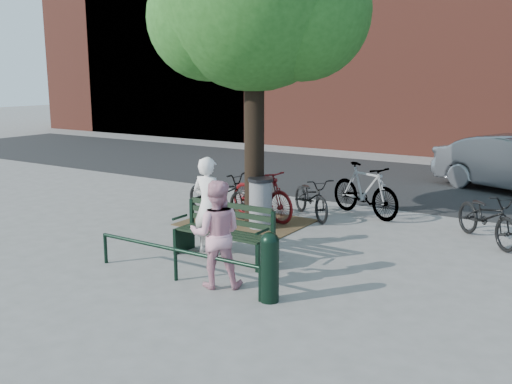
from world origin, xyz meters
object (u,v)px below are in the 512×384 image
Objects in this scene: person_left at (208,206)px; person_right at (216,234)px; park_bench at (226,230)px; bollard at (270,265)px; bicycle_c at (311,197)px; litter_bin at (261,203)px.

person_right is (1.06, -1.20, -0.06)m from person_left.
person_left is (-0.41, 0.07, 0.36)m from park_bench.
park_bench is 1.03× the size of person_left.
park_bench and bollard have the same top height.
bicycle_c is at bearing -94.92° from person_left.
person_right is 4.48m from bicycle_c.
person_right reaches higher than bollard.
bollard is 3.78m from litter_bin.
litter_bin is at bearing 124.17° from bollard.
person_right is at bearing -68.95° from litter_bin.
litter_bin is (-2.12, 3.12, 0.00)m from bollard.
person_right is 0.99m from bollard.
park_bench is at bearing 171.11° from person_left.
bollard is at bearing 143.02° from person_right.
bicycle_c is (0.44, 1.36, -0.07)m from litter_bin.
park_bench reaches higher than bicycle_c.
person_left is 1.73× the size of bollard.
person_right is at bearing 175.48° from bollard.
person_left reaches higher than person_right.
park_bench is at bearing -74.81° from litter_bin.
bicycle_c is at bearing 110.59° from bollard.
park_bench is 1.02× the size of bicycle_c.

